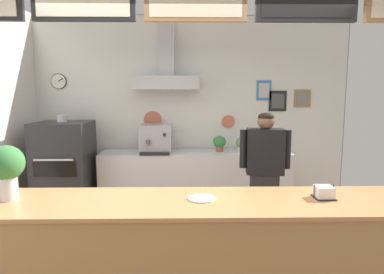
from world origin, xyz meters
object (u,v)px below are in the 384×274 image
(espresso_machine, at_px, (156,139))
(condiment_plate, at_px, (202,198))
(shop_worker, at_px, (264,177))
(napkin_holder, at_px, (324,193))
(potted_rosemary, at_px, (267,142))
(potted_thyme, at_px, (220,143))
(pizza_oven, at_px, (65,171))
(potted_basil, at_px, (242,144))
(basil_vase, at_px, (6,169))

(espresso_machine, height_order, condiment_plate, espresso_machine)
(shop_worker, relative_size, napkin_holder, 10.00)
(shop_worker, relative_size, potted_rosemary, 5.97)
(espresso_machine, bearing_deg, potted_thyme, 2.13)
(pizza_oven, height_order, shop_worker, shop_worker)
(potted_basil, bearing_deg, pizza_oven, -173.33)
(potted_basil, bearing_deg, napkin_holder, -84.82)
(pizza_oven, relative_size, napkin_holder, 9.44)
(potted_thyme, height_order, napkin_holder, potted_thyme)
(espresso_machine, bearing_deg, napkin_holder, -58.07)
(potted_basil, bearing_deg, espresso_machine, -178.71)
(potted_rosemary, bearing_deg, potted_thyme, 176.68)
(espresso_machine, height_order, potted_thyme, espresso_machine)
(shop_worker, xyz_separation_m, condiment_plate, (-0.78, -1.19, 0.15))
(shop_worker, xyz_separation_m, potted_thyme, (-0.38, 1.30, 0.20))
(pizza_oven, height_order, napkin_holder, pizza_oven)
(espresso_machine, bearing_deg, potted_rosemary, -0.19)
(pizza_oven, xyz_separation_m, potted_thyme, (2.25, 0.31, 0.36))
(shop_worker, distance_m, condiment_plate, 1.43)
(potted_thyme, bearing_deg, condiment_plate, -98.90)
(potted_rosemary, xyz_separation_m, potted_basil, (-0.38, 0.04, -0.03))
(potted_thyme, distance_m, napkin_holder, 2.56)
(pizza_oven, relative_size, basil_vase, 3.56)
(potted_basil, height_order, condiment_plate, potted_basil)
(shop_worker, bearing_deg, potted_basil, -82.48)
(potted_thyme, distance_m, condiment_plate, 2.53)
(espresso_machine, distance_m, potted_rosemary, 1.68)
(potted_basil, bearing_deg, potted_thyme, 178.90)
(shop_worker, height_order, napkin_holder, shop_worker)
(espresso_machine, relative_size, potted_thyme, 2.06)
(espresso_machine, xyz_separation_m, condiment_plate, (0.57, -2.46, -0.13))
(potted_thyme, relative_size, basil_vase, 0.57)
(napkin_holder, height_order, condiment_plate, napkin_holder)
(napkin_holder, bearing_deg, potted_basil, 95.18)
(condiment_plate, bearing_deg, napkin_holder, 0.40)
(potted_basil, distance_m, napkin_holder, 2.50)
(potted_rosemary, distance_m, napkin_holder, 2.45)
(potted_rosemary, relative_size, potted_thyme, 1.11)
(potted_rosemary, xyz_separation_m, napkin_holder, (-0.15, -2.45, -0.03))
(pizza_oven, relative_size, potted_thyme, 6.28)
(napkin_holder, bearing_deg, pizza_oven, 142.22)
(pizza_oven, relative_size, condiment_plate, 6.97)
(shop_worker, distance_m, potted_thyme, 1.37)
(condiment_plate, xyz_separation_m, basil_vase, (-1.49, 0.01, 0.24))
(potted_thyme, bearing_deg, potted_rosemary, -3.32)
(espresso_machine, height_order, potted_rosemary, espresso_machine)
(potted_thyme, height_order, basil_vase, basil_vase)
(potted_rosemary, distance_m, potted_thyme, 0.72)
(potted_rosemary, relative_size, basil_vase, 0.63)
(shop_worker, bearing_deg, pizza_oven, -15.09)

